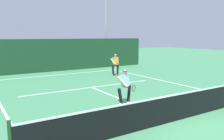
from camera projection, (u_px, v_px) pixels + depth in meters
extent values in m
plane|color=#3B7C51|center=(175.00, 121.00, 8.40)|extent=(80.00, 80.00, 0.00)
cube|color=white|center=(60.00, 75.00, 18.36)|extent=(10.05, 0.10, 0.01)
cube|color=white|center=(92.00, 87.00, 13.86)|extent=(8.19, 0.10, 0.01)
cube|color=white|center=(124.00, 100.00, 11.07)|extent=(0.10, 6.40, 0.01)
cube|color=black|center=(176.00, 108.00, 8.33)|extent=(10.83, 0.02, 0.94)
cube|color=white|center=(177.00, 95.00, 8.26)|extent=(10.83, 0.03, 0.05)
cylinder|color=black|center=(129.00, 93.00, 10.88)|extent=(0.31, 0.24, 0.78)
cylinder|color=black|center=(120.00, 97.00, 10.25)|extent=(0.37, 0.27, 0.78)
ellipsoid|color=white|center=(129.00, 100.00, 10.93)|extent=(0.28, 0.21, 0.09)
ellipsoid|color=white|center=(120.00, 104.00, 10.30)|extent=(0.28, 0.21, 0.09)
cube|color=#9EDBEA|center=(125.00, 80.00, 10.47)|extent=(0.50, 0.47, 0.57)
cylinder|color=tan|center=(127.00, 80.00, 10.66)|extent=(0.24, 0.17, 0.60)
cylinder|color=tan|center=(122.00, 82.00, 10.29)|extent=(0.29, 0.49, 0.46)
sphere|color=tan|center=(125.00, 72.00, 10.42)|extent=(0.21, 0.21, 0.21)
cylinder|color=#19478C|center=(125.00, 71.00, 10.41)|extent=(0.30, 0.30, 0.04)
cylinder|color=black|center=(127.00, 87.00, 10.15)|extent=(0.14, 0.25, 0.03)
torus|color=black|center=(134.00, 88.00, 9.96)|extent=(0.28, 0.14, 0.29)
cylinder|color=black|center=(118.00, 70.00, 18.15)|extent=(0.19, 0.16, 0.83)
cylinder|color=black|center=(113.00, 70.00, 17.88)|extent=(0.21, 0.16, 0.83)
ellipsoid|color=white|center=(118.00, 74.00, 18.20)|extent=(0.27, 0.13, 0.09)
ellipsoid|color=white|center=(113.00, 75.00, 17.94)|extent=(0.27, 0.13, 0.09)
cube|color=#E5B24C|center=(115.00, 61.00, 17.91)|extent=(0.44, 0.29, 0.59)
cylinder|color=tan|center=(118.00, 61.00, 18.06)|extent=(0.23, 0.11, 0.63)
cylinder|color=tan|center=(113.00, 62.00, 17.78)|extent=(0.14, 0.57, 0.46)
sphere|color=tan|center=(115.00, 56.00, 17.86)|extent=(0.22, 0.22, 0.22)
cylinder|color=#19478C|center=(115.00, 55.00, 17.85)|extent=(0.25, 0.25, 0.04)
cylinder|color=black|center=(114.00, 65.00, 17.58)|extent=(0.05, 0.26, 0.03)
torus|color=black|center=(117.00, 65.00, 17.31)|extent=(0.29, 0.05, 0.29)
sphere|color=#D1E033|center=(35.00, 85.00, 14.41)|extent=(0.07, 0.07, 0.07)
cube|color=#1A4326|center=(51.00, 55.00, 19.79)|extent=(18.59, 0.12, 2.75)
cylinder|color=#9EA39E|center=(106.00, 27.00, 23.75)|extent=(0.18, 0.18, 7.81)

